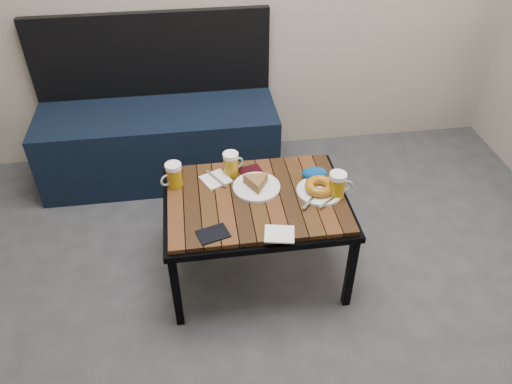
{
  "coord_description": "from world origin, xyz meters",
  "views": [
    {
      "loc": [
        -0.0,
        -0.88,
        1.9
      ],
      "look_at": [
        0.25,
        0.85,
        0.5
      ],
      "focal_mm": 35.0,
      "sensor_mm": 36.0,
      "label": 1
    }
  ],
  "objects": [
    {
      "name": "passport_burgundy",
      "position": [
        0.26,
        1.02,
        0.48
      ],
      "size": [
        0.14,
        0.16,
        0.01
      ],
      "primitive_type": "cube",
      "rotation": [
        0.0,
        0.0,
        0.27
      ],
      "color": "black",
      "rests_on": "cafe_table"
    },
    {
      "name": "plate_pie",
      "position": [
        0.26,
        0.91,
        0.5
      ],
      "size": [
        0.22,
        0.22,
        0.06
      ],
      "color": "white",
      "rests_on": "cafe_table"
    },
    {
      "name": "napkin_left",
      "position": [
        0.07,
        1.0,
        0.48
      ],
      "size": [
        0.16,
        0.16,
        0.01
      ],
      "rotation": [
        0.0,
        0.0,
        0.44
      ],
      "color": "white",
      "rests_on": "cafe_table"
    },
    {
      "name": "beer_mug_centre",
      "position": [
        0.16,
        1.04,
        0.53
      ],
      "size": [
        0.11,
        0.09,
        0.12
      ],
      "rotation": [
        0.0,
        0.0,
        0.49
      ],
      "color": "#AA7A0D",
      "rests_on": "cafe_table"
    },
    {
      "name": "passport_navy",
      "position": [
        0.03,
        0.63,
        0.48
      ],
      "size": [
        0.15,
        0.12,
        0.01
      ],
      "primitive_type": "cube",
      "rotation": [
        0.0,
        0.0,
        -1.28
      ],
      "color": "black",
      "rests_on": "cafe_table"
    },
    {
      "name": "beer_mug_left",
      "position": [
        -0.12,
        0.99,
        0.53
      ],
      "size": [
        0.11,
        0.1,
        0.12
      ],
      "rotation": [
        0.0,
        0.0,
        3.64
      ],
      "color": "#AA7A0D",
      "rests_on": "cafe_table"
    },
    {
      "name": "plate_bagel",
      "position": [
        0.54,
        0.84,
        0.5
      ],
      "size": [
        0.26,
        0.23,
        0.06
      ],
      "color": "white",
      "rests_on": "cafe_table"
    },
    {
      "name": "bench",
      "position": [
        -0.22,
        1.76,
        0.27
      ],
      "size": [
        1.4,
        0.5,
        0.95
      ],
      "color": "black",
      "rests_on": "ground"
    },
    {
      "name": "beer_mug_right",
      "position": [
        0.61,
        0.81,
        0.53
      ],
      "size": [
        0.11,
        0.08,
        0.12
      ],
      "rotation": [
        0.0,
        0.0,
        -0.02
      ],
      "color": "#AA7A0D",
      "rests_on": "cafe_table"
    },
    {
      "name": "cafe_table",
      "position": [
        0.25,
        0.85,
        0.43
      ],
      "size": [
        0.84,
        0.62,
        0.47
      ],
      "color": "black",
      "rests_on": "ground"
    },
    {
      "name": "napkin_right",
      "position": [
        0.31,
        0.59,
        0.48
      ],
      "size": [
        0.14,
        0.13,
        0.01
      ],
      "rotation": [
        0.0,
        0.0,
        -0.2
      ],
      "color": "white",
      "rests_on": "cafe_table"
    },
    {
      "name": "knit_pouch",
      "position": [
        0.54,
        0.95,
        0.5
      ],
      "size": [
        0.12,
        0.08,
        0.05
      ],
      "primitive_type": "ellipsoid",
      "rotation": [
        0.0,
        0.0,
        -0.03
      ],
      "color": "navy",
      "rests_on": "cafe_table"
    }
  ]
}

